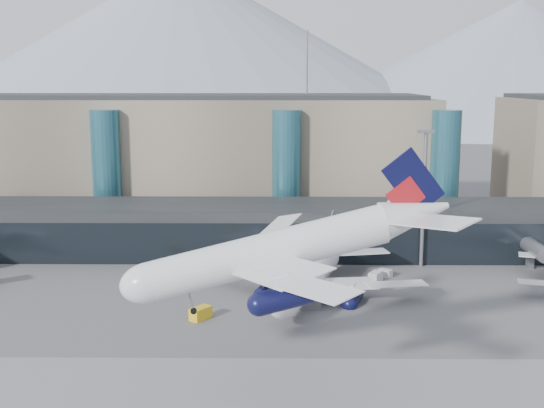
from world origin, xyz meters
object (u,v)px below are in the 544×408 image
Objects in this scene: veh_d at (375,277)px; veh_h at (201,313)px; veh_c at (310,303)px; lightmast_mid at (424,191)px; veh_g at (385,273)px; hero_jet at (299,237)px; veh_b at (153,279)px; jet_parked_mid at (314,264)px.

veh_d is 34.07m from veh_h.
lightmast_mid is at bearing 49.38° from veh_c.
veh_g is at bearing -16.82° from veh_h.
lightmast_mid is 57.32m from hero_jet.
hero_jet is 12.67× the size of veh_d.
veh_h reaches higher than veh_d.
veh_g is at bearing -87.70° from veh_b.
veh_b is at bearing 113.29° from hero_jet.
lightmast_mid is 35.23m from veh_c.
veh_g is at bearing -138.58° from lightmast_mid.
lightmast_mid is at bearing -15.62° from veh_h.
veh_h is at bearing -142.95° from lightmast_mid.
veh_c is (26.47, -13.13, 0.29)m from veh_b.
hero_jet is 50.87m from veh_g.
veh_d is (38.52, 1.17, 0.18)m from veh_b.
jet_parked_mid is at bearing -143.44° from lightmast_mid.
veh_b is 0.78× the size of veh_d.
hero_jet is at bearing -169.49° from veh_d.
hero_jet is 50.28m from veh_b.
hero_jet reaches higher than veh_g.
hero_jet reaches higher than jet_parked_mid.
lightmast_mid reaches higher than veh_c.
veh_d is at bearing 51.61° from veh_c.
veh_c is at bearing -132.36° from lightmast_mid.
veh_g is (40.66, 4.09, 0.00)m from veh_b.
veh_b is 0.68× the size of veh_c.
veh_c is 1.06× the size of veh_h.
veh_d is at bearing -18.70° from veh_h.
veh_d is at bearing -85.52° from veh_g.
hero_jet reaches higher than veh_d.
veh_h is (-16.21, -4.73, -0.06)m from veh_c.
hero_jet is at bearing -69.84° from veh_g.
jet_parked_mid reaches higher than veh_d.
veh_c is at bearing -169.98° from jet_parked_mid.
veh_c is at bearing 77.60° from hero_jet.
hero_jet is 10.98× the size of veh_c.
veh_h is at bearing -153.56° from veh_b.
veh_b is 29.55m from veh_c.
jet_parked_mid is 12.99m from veh_d.
jet_parked_mid reaches higher than veh_c.
veh_h is at bearing 144.63° from jet_parked_mid.
veh_h is at bearing -103.52° from veh_g.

